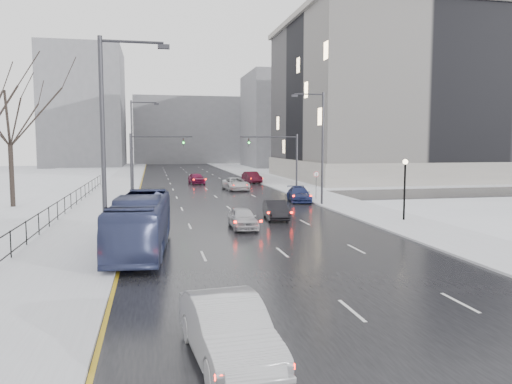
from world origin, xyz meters
TOP-DOWN VIEW (x-y plane):
  - road at (0.00, 60.00)m, footprint 16.00×150.00m
  - cross_road at (0.00, 48.00)m, footprint 130.00×10.00m
  - sidewalk_left at (-10.50, 60.00)m, footprint 5.00×150.00m
  - sidewalk_right at (10.50, 60.00)m, footprint 5.00×150.00m
  - park_strip at (-20.00, 60.00)m, footprint 14.00×150.00m
  - tree_park_e at (-18.20, 44.00)m, footprint 9.45×9.45m
  - iron_fence at (-13.00, 30.00)m, footprint 0.06×70.00m
  - streetlight_r_mid at (8.17, 40.00)m, footprint 2.95×0.25m
  - streetlight_l_near at (-8.17, 20.00)m, footprint 2.95×0.25m
  - streetlight_l_far at (-8.17, 52.00)m, footprint 2.95×0.25m
  - lamppost_r_mid at (11.00, 30.00)m, footprint 0.36×0.36m
  - mast_signal_right at (7.33, 48.00)m, footprint 6.10×0.33m
  - mast_signal_left at (-7.33, 48.00)m, footprint 6.10×0.33m
  - no_uturn_sign at (9.20, 44.00)m, footprint 0.60×0.06m
  - civic_building at (35.00, 72.00)m, footprint 41.00×31.00m
  - bldg_far_right at (28.00, 115.00)m, footprint 24.00×20.00m
  - bldg_far_left at (-22.00, 125.00)m, footprint 18.00×22.00m
  - bldg_far_center at (4.00, 140.00)m, footprint 30.00×18.00m
  - sedan_left_near at (-4.58, 10.03)m, footprint 2.24×5.11m
  - bus at (-7.00, 23.76)m, footprint 3.29×10.60m
  - sedan_center_near at (-0.70, 29.43)m, footprint 1.62×4.01m
  - sedan_right_near at (2.36, 32.83)m, footprint 1.84×4.31m
  - sedan_right_cross at (3.22, 55.70)m, footprint 2.92×5.53m
  - sedan_right_far at (7.20, 43.09)m, footprint 2.56×4.97m
  - sedan_center_far at (-0.50, 65.85)m, footprint 2.27×4.60m
  - sedan_right_distant at (7.20, 65.91)m, footprint 2.19×4.89m

SIDE VIEW (x-z plane):
  - tree_park_e at x=-18.20m, z-range -6.75..6.75m
  - road at x=0.00m, z-range 0.00..0.04m
  - cross_road at x=0.00m, z-range 0.00..0.04m
  - park_strip at x=-20.00m, z-range 0.00..0.12m
  - sidewalk_left at x=-10.50m, z-range 0.00..0.16m
  - sidewalk_right at x=10.50m, z-range 0.00..0.16m
  - sedan_center_near at x=-0.70m, z-range 0.04..1.40m
  - sedan_right_far at x=7.20m, z-range 0.04..1.42m
  - sedan_right_near at x=2.36m, z-range 0.04..1.42m
  - sedan_right_cross at x=3.22m, z-range 0.04..1.52m
  - sedan_center_far at x=-0.50m, z-range 0.04..1.55m
  - sedan_right_distant at x=7.20m, z-range 0.04..1.60m
  - sedan_left_near at x=-4.58m, z-range 0.04..1.67m
  - iron_fence at x=-13.00m, z-range 0.26..1.56m
  - bus at x=-7.00m, z-range 0.04..2.95m
  - no_uturn_sign at x=9.20m, z-range 0.95..3.65m
  - lamppost_r_mid at x=11.00m, z-range 0.80..5.08m
  - mast_signal_right at x=7.33m, z-range 0.86..7.36m
  - mast_signal_left at x=-7.33m, z-range 0.86..7.36m
  - streetlight_r_mid at x=8.17m, z-range 0.62..10.62m
  - streetlight_l_near at x=-8.17m, z-range 0.62..10.62m
  - streetlight_l_far at x=-8.17m, z-range 0.62..10.62m
  - bldg_far_center at x=4.00m, z-range 0.00..18.00m
  - bldg_far_right at x=28.00m, z-range 0.00..22.00m
  - civic_building at x=35.00m, z-range -1.19..23.61m
  - bldg_far_left at x=-22.00m, z-range 0.00..28.00m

